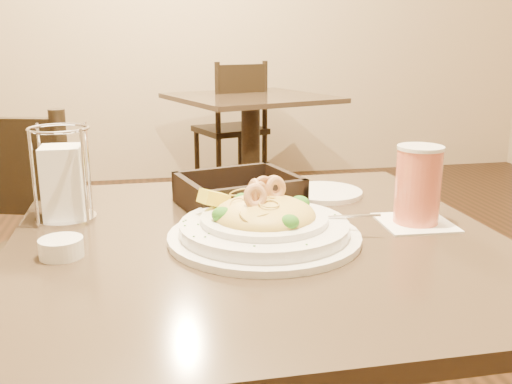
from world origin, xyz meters
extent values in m
cube|color=#4A3A2A|center=(0.00, 0.00, 0.71)|extent=(0.90, 0.90, 0.03)
cylinder|color=black|center=(0.48, 2.61, 0.01)|extent=(0.52, 0.52, 0.03)
cylinder|color=black|center=(0.48, 2.61, 0.36)|extent=(0.12, 0.12, 0.66)
cube|color=#4A3A2A|center=(0.48, 2.61, 0.71)|extent=(1.14, 1.14, 0.03)
cube|color=black|center=(-0.50, 0.55, 0.45)|extent=(0.52, 0.52, 0.04)
cylinder|color=black|center=(-0.28, 0.67, 0.21)|extent=(0.04, 0.04, 0.43)
cylinder|color=black|center=(-0.62, 0.78, 0.21)|extent=(0.04, 0.04, 0.43)
cylinder|color=black|center=(-0.38, 0.33, 0.70)|extent=(0.04, 0.04, 0.46)
cube|color=black|center=(0.41, 2.99, 0.45)|extent=(0.53, 0.53, 0.04)
cylinder|color=black|center=(0.52, 3.22, 0.21)|extent=(0.04, 0.04, 0.43)
cylinder|color=black|center=(0.18, 3.10, 0.21)|extent=(0.04, 0.04, 0.43)
cylinder|color=black|center=(0.63, 2.88, 0.21)|extent=(0.04, 0.04, 0.43)
cylinder|color=black|center=(0.29, 2.76, 0.21)|extent=(0.04, 0.04, 0.43)
cylinder|color=black|center=(0.63, 2.88, 0.70)|extent=(0.04, 0.04, 0.46)
cylinder|color=black|center=(0.29, 2.76, 0.70)|extent=(0.04, 0.04, 0.46)
cube|color=black|center=(0.46, 2.82, 0.80)|extent=(0.35, 0.14, 0.22)
cylinder|color=white|center=(0.01, -0.02, 0.73)|extent=(0.35, 0.35, 0.01)
cylinder|color=white|center=(0.01, -0.02, 0.75)|extent=(0.31, 0.31, 0.02)
cylinder|color=white|center=(0.01, -0.02, 0.77)|extent=(0.23, 0.23, 0.01)
ellipsoid|color=gold|center=(0.01, -0.02, 0.77)|extent=(0.19, 0.19, 0.07)
cube|color=#FFF235|center=(-0.08, 0.05, 0.79)|extent=(0.07, 0.06, 0.04)
cube|color=silver|center=(0.15, -0.03, 0.76)|extent=(0.13, 0.04, 0.01)
cube|color=silver|center=(0.08, -0.03, 0.77)|extent=(0.04, 0.03, 0.00)
torus|color=gold|center=(0.00, -0.02, 0.80)|extent=(0.07, 0.06, 0.03)
torus|color=gold|center=(-0.02, 0.04, 0.80)|extent=(0.06, 0.06, 0.04)
torus|color=gold|center=(0.01, -0.01, 0.80)|extent=(0.04, 0.04, 0.02)
torus|color=gold|center=(0.01, -0.06, 0.80)|extent=(0.05, 0.05, 0.01)
torus|color=gold|center=(0.00, -0.01, 0.78)|extent=(0.05, 0.04, 0.03)
torus|color=gold|center=(0.03, -0.01, 0.78)|extent=(0.03, 0.04, 0.03)
torus|color=gold|center=(-0.04, -0.03, 0.80)|extent=(0.04, 0.04, 0.02)
torus|color=gold|center=(-0.03, -0.07, 0.78)|extent=(0.05, 0.06, 0.04)
torus|color=gold|center=(0.01, -0.02, 0.78)|extent=(0.05, 0.05, 0.01)
torus|color=gold|center=(0.00, -0.02, 0.80)|extent=(0.05, 0.05, 0.02)
torus|color=gold|center=(0.02, -0.03, 0.79)|extent=(0.05, 0.05, 0.02)
torus|color=gold|center=(-0.01, -0.07, 0.79)|extent=(0.05, 0.05, 0.02)
torus|color=gold|center=(0.00, -0.05, 0.79)|extent=(0.04, 0.06, 0.04)
torus|color=gold|center=(-0.02, -0.03, 0.80)|extent=(0.04, 0.05, 0.04)
torus|color=gold|center=(0.01, 0.01, 0.80)|extent=(0.05, 0.04, 0.03)
torus|color=#E3A570|center=(-0.01, -0.01, 0.81)|extent=(0.03, 0.05, 0.04)
torus|color=#E3A570|center=(-0.01, -0.05, 0.81)|extent=(0.05, 0.03, 0.05)
torus|color=#E3A570|center=(0.03, 0.00, 0.81)|extent=(0.05, 0.04, 0.04)
torus|color=#E3A570|center=(0.00, -0.03, 0.81)|extent=(0.04, 0.04, 0.04)
torus|color=#E3A570|center=(0.01, 0.02, 0.81)|extent=(0.05, 0.04, 0.05)
torus|color=#E3A570|center=(0.03, 0.01, 0.81)|extent=(0.05, 0.04, 0.04)
ellipsoid|color=#215C15|center=(0.08, 0.01, 0.78)|extent=(0.04, 0.04, 0.03)
ellipsoid|color=#215C15|center=(-0.02, 0.05, 0.78)|extent=(0.03, 0.03, 0.03)
ellipsoid|color=#215C15|center=(-0.07, -0.03, 0.78)|extent=(0.04, 0.04, 0.03)
ellipsoid|color=#215C15|center=(0.03, -0.10, 0.78)|extent=(0.03, 0.03, 0.03)
cube|color=#266619|center=(-0.14, 0.01, 0.76)|extent=(0.00, 0.00, 0.00)
cube|color=#266619|center=(-0.14, -0.02, 0.76)|extent=(0.00, 0.00, 0.00)
cube|color=#266619|center=(-0.11, -0.08, 0.76)|extent=(0.00, 0.00, 0.00)
cube|color=#266619|center=(0.05, -0.15, 0.76)|extent=(0.00, 0.00, 0.00)
cube|color=#266619|center=(-0.10, -0.07, 0.76)|extent=(0.00, 0.00, 0.00)
cube|color=#266619|center=(-0.13, -0.08, 0.76)|extent=(0.00, 0.00, 0.00)
cube|color=#266619|center=(0.01, 0.10, 0.76)|extent=(0.00, 0.00, 0.00)
cube|color=#266619|center=(-0.04, 0.10, 0.76)|extent=(0.00, 0.00, 0.00)
cube|color=#266619|center=(-0.04, -0.14, 0.76)|extent=(0.00, 0.00, 0.00)
cube|color=#266619|center=(-0.07, 0.09, 0.76)|extent=(0.00, 0.00, 0.00)
cube|color=#266619|center=(0.15, -0.01, 0.76)|extent=(0.00, 0.00, 0.00)
cube|color=#266619|center=(-0.11, -0.01, 0.76)|extent=(0.00, 0.00, 0.00)
cube|color=#266619|center=(-0.13, 0.01, 0.76)|extent=(0.00, 0.00, 0.00)
cube|color=#266619|center=(-0.08, 0.06, 0.76)|extent=(0.00, 0.00, 0.00)
cube|color=white|center=(0.32, 0.01, 0.73)|extent=(0.15, 0.15, 0.00)
cylinder|color=#E46E50|center=(0.32, 0.01, 0.80)|extent=(0.09, 0.09, 0.15)
cylinder|color=white|center=(0.32, 0.01, 0.88)|extent=(0.09, 0.09, 0.01)
cube|color=black|center=(0.00, 0.21, 0.73)|extent=(0.28, 0.25, 0.02)
cube|color=black|center=(0.11, 0.24, 0.77)|extent=(0.06, 0.19, 0.05)
cube|color=black|center=(-0.11, 0.18, 0.77)|extent=(0.06, 0.19, 0.05)
cube|color=black|center=(-0.02, 0.30, 0.77)|extent=(0.24, 0.07, 0.05)
cube|color=black|center=(0.02, 0.12, 0.77)|extent=(0.24, 0.07, 0.05)
cylinder|color=silver|center=(-0.36, 0.18, 0.73)|extent=(0.12, 0.12, 0.01)
torus|color=silver|center=(-0.36, 0.18, 0.91)|extent=(0.12, 0.12, 0.01)
cube|color=white|center=(-0.36, 0.18, 0.80)|extent=(0.10, 0.10, 0.14)
cylinder|color=silver|center=(-0.41, 0.13, 0.82)|extent=(0.01, 0.01, 0.19)
cylinder|color=silver|center=(-0.31, 0.13, 0.82)|extent=(0.01, 0.01, 0.19)
cylinder|color=silver|center=(-0.41, 0.22, 0.82)|extent=(0.01, 0.01, 0.19)
cylinder|color=silver|center=(-0.31, 0.22, 0.82)|extent=(0.01, 0.01, 0.19)
cylinder|color=white|center=(0.21, 0.25, 0.73)|extent=(0.23, 0.23, 0.01)
cylinder|color=white|center=(-0.34, -0.03, 0.74)|extent=(0.09, 0.09, 0.03)
camera|label=1|loc=(-0.20, -0.98, 1.08)|focal=40.00mm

